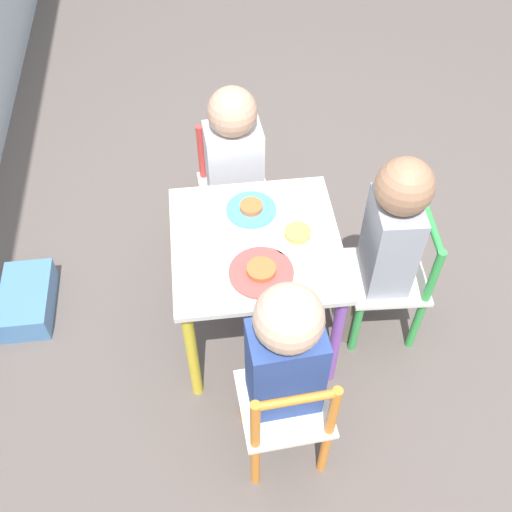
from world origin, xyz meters
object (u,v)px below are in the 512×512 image
object	(u,v)px
child_left	(284,358)
plate_front	(297,235)
chair_red	(234,191)
child_front	(386,238)
plate_left	(261,272)
child_right	(235,163)
storage_bin	(27,300)
plate_right	(251,209)
kids_table	(256,258)
chair_green	(393,279)
chair_orange	(286,414)

from	to	relation	value
child_left	plate_front	bearing A→B (deg)	-107.82
chair_red	child_front	bearing A→B (deg)	-51.93
child_front	plate_left	world-z (taller)	child_front
child_right	plate_front	xyz separation A→B (m)	(-0.41, -0.16, 0.04)
storage_bin	plate_front	bearing A→B (deg)	-101.03
plate_left	plate_right	size ratio (longest dim) A/B	1.19
plate_front	plate_right	distance (m)	0.18
child_left	plate_front	xyz separation A→B (m)	(0.41, -0.10, 0.02)
child_left	plate_front	distance (m)	0.43
kids_table	child_front	xyz separation A→B (m)	(-0.02, -0.41, 0.07)
kids_table	chair_green	xyz separation A→B (m)	(-0.03, -0.47, -0.15)
child_right	storage_bin	size ratio (longest dim) A/B	2.49
child_front	kids_table	bearing A→B (deg)	-90.00
chair_green	storage_bin	distance (m)	1.35
kids_table	chair_green	size ratio (longest dim) A/B	1.00
chair_red	plate_left	distance (m)	0.65
chair_red	plate_right	xyz separation A→B (m)	(-0.34, -0.03, 0.25)
kids_table	chair_orange	bearing A→B (deg)	-176.23
plate_front	plate_left	xyz separation A→B (m)	(-0.13, 0.13, 0.00)
chair_orange	child_right	size ratio (longest dim) A/B	0.70
plate_front	storage_bin	world-z (taller)	plate_front
child_front	child_right	world-z (taller)	child_front
plate_right	child_left	bearing A→B (deg)	-177.13
child_front	plate_front	xyz separation A→B (m)	(0.02, 0.28, 0.02)
child_front	child_left	size ratio (longest dim) A/B	1.01
chair_green	chair_orange	distance (m)	0.63
chair_green	child_front	bearing A→B (deg)	-90.00
child_front	child_left	xyz separation A→B (m)	(-0.39, 0.39, -0.00)
chair_orange	storage_bin	xyz separation A→B (m)	(0.66, 0.88, -0.21)
child_left	plate_left	size ratio (longest dim) A/B	4.02
plate_right	chair_red	bearing A→B (deg)	5.32
chair_green	storage_bin	size ratio (longest dim) A/B	1.73
chair_red	plate_right	world-z (taller)	chair_red
chair_green	child_right	world-z (taller)	child_right
chair_red	child_left	bearing A→B (deg)	-90.04
child_right	child_left	bearing A→B (deg)	-90.04
plate_right	plate_front	bearing A→B (deg)	-135.00
chair_orange	plate_front	distance (m)	0.54
chair_green	plate_left	xyz separation A→B (m)	(-0.10, 0.47, 0.25)
child_left	storage_bin	xyz separation A→B (m)	(0.60, 0.87, -0.43)
plate_front	plate_left	size ratio (longest dim) A/B	0.95
chair_orange	plate_front	bearing A→B (deg)	-105.67
kids_table	plate_left	size ratio (longest dim) A/B	2.71
child_right	child_front	bearing A→B (deg)	-48.50
kids_table	plate_left	distance (m)	0.16
child_front	storage_bin	size ratio (longest dim) A/B	2.60
chair_red	kids_table	bearing A→B (deg)	-90.00
kids_table	child_right	xyz separation A→B (m)	(0.41, 0.03, 0.05)
chair_green	plate_left	world-z (taller)	chair_green
chair_green	child_front	world-z (taller)	child_front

